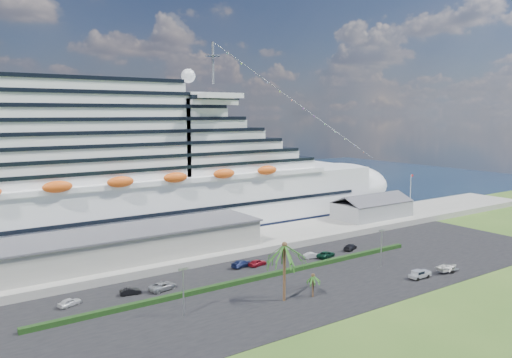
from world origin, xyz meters
TOP-DOWN VIEW (x-y plane):
  - ground at (0.00, 0.00)m, footprint 420.00×420.00m
  - asphalt_lot at (0.00, 11.00)m, footprint 140.00×38.00m
  - wharf at (0.00, 40.00)m, footprint 240.00×20.00m
  - water at (0.00, 130.00)m, footprint 420.00×160.00m
  - cruise_ship at (-21.53, 64.00)m, footprint 191.00×38.00m
  - terminal_building at (-25.00, 40.00)m, footprint 61.00×15.00m
  - port_shed at (52.00, 40.00)m, footprint 24.00×12.31m
  - flagpole at (70.04, 40.00)m, footprint 1.08×0.16m
  - hedge at (-8.00, 16.00)m, footprint 88.00×1.10m
  - lamp_post_left at (-28.00, 8.00)m, footprint 1.60×0.35m
  - lamp_post_right at (20.00, 8.00)m, footprint 1.60×0.35m
  - palm_tall at (-10.00, 4.00)m, footprint 8.82×8.82m
  - palm_short at (-4.50, 2.50)m, footprint 3.53×3.53m
  - parked_car_0 at (-42.55, 23.19)m, footprint 4.43×2.95m
  - parked_car_1 at (-31.82, 22.46)m, footprint 4.10×2.12m
  - parked_car_2 at (-25.83, 21.39)m, footprint 6.05×3.81m
  - parked_car_3 at (-5.50, 24.91)m, footprint 5.71×3.20m
  - parked_car_4 at (-2.33, 23.56)m, footprint 4.60×2.38m
  - parked_car_5 at (11.49, 21.12)m, footprint 4.36×2.80m
  - parked_car_6 at (14.62, 19.88)m, footprint 5.74×3.75m
  - parked_car_7 at (24.05, 21.38)m, footprint 5.48×3.97m
  - pickup_truck at (20.17, -2.12)m, footprint 5.10×2.04m
  - boat_trailer at (28.26, -3.07)m, footprint 6.31×4.27m

SIDE VIEW (x-z plane):
  - ground at x=0.00m, z-range 0.00..0.00m
  - water at x=0.00m, z-range 0.00..0.02m
  - asphalt_lot at x=0.00m, z-range 0.00..0.12m
  - hedge at x=-8.00m, z-range 0.12..1.02m
  - parked_car_1 at x=-31.82m, z-range 0.12..1.41m
  - parked_car_5 at x=11.49m, z-range 0.12..1.48m
  - parked_car_0 at x=-42.55m, z-range 0.12..1.52m
  - parked_car_6 at x=14.62m, z-range 0.12..1.59m
  - parked_car_7 at x=24.05m, z-range 0.12..1.59m
  - parked_car_4 at x=-2.33m, z-range 0.12..1.62m
  - parked_car_2 at x=-25.83m, z-range 0.12..1.68m
  - wharf at x=0.00m, z-range 0.00..1.80m
  - parked_car_3 at x=-5.50m, z-range 0.12..1.68m
  - pickup_truck at x=20.17m, z-range 0.21..1.99m
  - boat_trailer at x=28.26m, z-range 0.41..2.20m
  - palm_short at x=-4.50m, z-range 1.38..5.95m
  - port_shed at x=52.00m, z-range 0.71..8.08m
  - terminal_building at x=-25.00m, z-range 1.86..8.16m
  - lamp_post_left at x=-28.00m, z-range 1.21..9.48m
  - lamp_post_right at x=20.00m, z-range 1.21..9.48m
  - flagpole at x=70.04m, z-range 2.27..14.27m
  - palm_tall at x=-10.00m, z-range 3.64..14.77m
  - cruise_ship at x=-21.53m, z-range -10.31..43.69m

